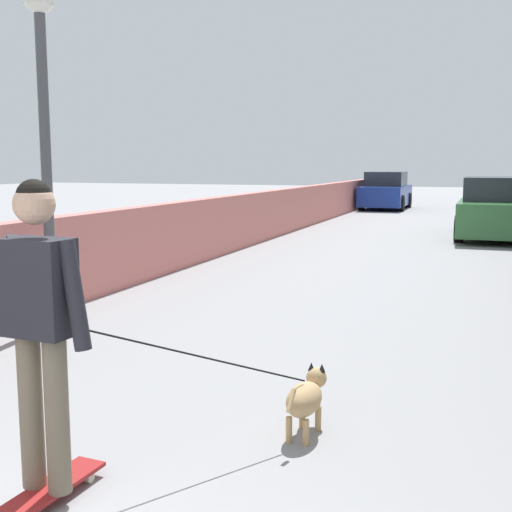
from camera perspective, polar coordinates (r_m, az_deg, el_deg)
The scene contains 8 objects.
ground_plane at distance 15.08m, azimuth 11.87°, elevation 0.73°, with size 80.00×80.00×0.00m, color gray.
wall_left at distance 13.94m, azimuth -2.68°, elevation 2.77°, with size 48.00×0.30×1.19m, color #CC726B.
lamp_post at distance 7.87m, azimuth -18.04°, elevation 13.51°, with size 0.36×0.36×3.85m.
skateboard at distance 4.05m, azimuth -17.66°, elevation -18.90°, with size 0.81×0.25×0.08m.
person_skateboarder at distance 3.70m, azimuth -18.33°, elevation -4.58°, with size 0.24×0.71×1.71m.
dog at distance 4.65m, azimuth 4.27°, elevation -12.12°, with size 1.70×1.23×1.06m.
car_near at distance 17.75m, azimuth 20.06°, elevation 3.81°, with size 4.33×1.80×1.54m.
car_far at distance 27.86m, azimuth 11.22°, elevation 5.50°, with size 3.88×1.80×1.54m.
Camera 1 is at (-0.83, -2.03, 1.88)m, focal length 46.00 mm.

